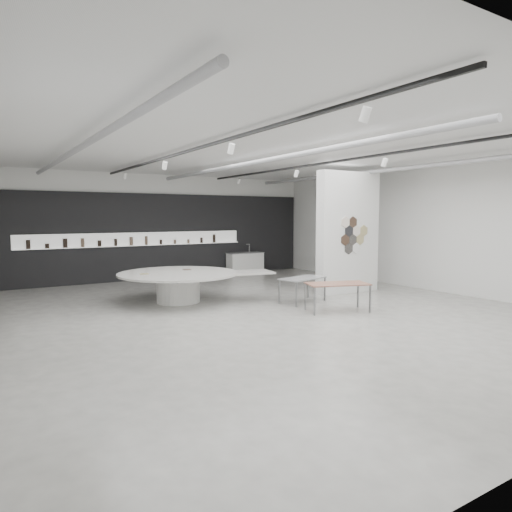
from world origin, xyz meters
TOP-DOWN VIEW (x-y plane):
  - room at (-0.09, -0.00)m, footprint 12.02×14.02m
  - back_wall_display at (-0.08, 6.93)m, footprint 11.80×0.27m
  - partition_column at (3.50, 1.00)m, footprint 2.20×0.38m
  - display_island at (-1.36, 2.23)m, footprint 4.28×3.74m
  - sample_table_wood at (1.36, -0.89)m, footprint 1.63×1.18m
  - sample_table_stone at (1.37, 0.46)m, footprint 1.41×0.93m
  - kitchen_counter at (3.22, 6.53)m, footprint 1.49×0.59m

SIDE VIEW (x-z plane):
  - kitchen_counter at x=3.22m, z-range -0.16..1.01m
  - display_island at x=-1.36m, z-range 0.12..0.93m
  - sample_table_stone at x=1.37m, z-range 0.27..0.94m
  - sample_table_wood at x=1.36m, z-range 0.29..0.98m
  - back_wall_display at x=-0.08m, z-range -0.01..3.09m
  - partition_column at x=3.50m, z-range 0.00..3.60m
  - room at x=-0.09m, z-range 0.16..3.98m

